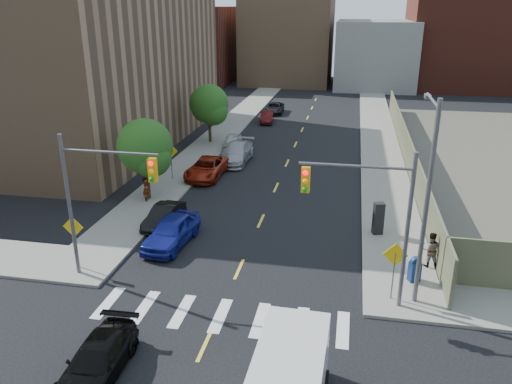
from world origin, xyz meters
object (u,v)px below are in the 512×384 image
at_px(parked_car_white, 232,142).
at_px(parked_car_blue, 171,231).
at_px(pedestrian_east, 430,250).
at_px(parked_car_red, 207,168).
at_px(black_sedan, 97,361).
at_px(mailbox, 415,269).
at_px(pedestrian_west, 146,189).
at_px(parked_car_silver, 236,153).
at_px(parked_car_maroon, 267,117).
at_px(payphone, 378,218).
at_px(parked_car_grey, 274,108).
at_px(parked_car_black, 164,216).

bearing_deg(parked_car_white, parked_car_blue, -91.46).
bearing_deg(parked_car_white, pedestrian_east, -58.53).
bearing_deg(parked_car_white, parked_car_red, -95.26).
height_order(parked_car_blue, black_sedan, parked_car_blue).
distance_m(parked_car_red, pedestrian_east, 18.64).
distance_m(parked_car_white, mailbox, 25.40).
relative_size(parked_car_white, pedestrian_west, 2.35).
relative_size(parked_car_silver, pedestrian_west, 3.42).
xyz_separation_m(parked_car_blue, parked_car_white, (-1.30, 19.57, -0.15)).
height_order(mailbox, pedestrian_east, pedestrian_east).
height_order(parked_car_maroon, payphone, payphone).
xyz_separation_m(parked_car_grey, pedestrian_east, (13.40, -36.01, 0.43)).
xyz_separation_m(parked_car_silver, parked_car_white, (-1.30, 4.05, -0.15)).
distance_m(parked_car_black, parked_car_red, 9.05).
height_order(parked_car_black, parked_car_silver, parked_car_silver).
bearing_deg(parked_car_grey, parked_car_blue, -92.44).
relative_size(parked_car_black, parked_car_silver, 0.69).
distance_m(parked_car_red, parked_car_grey, 24.58).
relative_size(mailbox, payphone, 0.67).
relative_size(pedestrian_west, pedestrian_east, 0.89).
relative_size(parked_car_blue, parked_car_white, 1.24).
distance_m(parked_car_maroon, parked_car_grey, 5.16).
height_order(parked_car_grey, mailbox, mailbox).
relative_size(parked_car_grey, pedestrian_west, 2.81).
bearing_deg(pedestrian_west, parked_car_grey, -21.59).
height_order(parked_car_silver, pedestrian_east, pedestrian_east).
height_order(parked_car_red, pedestrian_west, pedestrian_west).
height_order(parked_car_silver, mailbox, parked_car_silver).
height_order(parked_car_grey, payphone, payphone).
bearing_deg(pedestrian_west, pedestrian_east, -122.81).
distance_m(parked_car_grey, black_sedan, 46.17).
relative_size(parked_car_black, parked_car_maroon, 0.97).
xyz_separation_m(parked_car_grey, pedestrian_west, (-3.77, -30.33, 0.32)).
height_order(parked_car_maroon, pedestrian_west, pedestrian_west).
bearing_deg(mailbox, parked_car_blue, 147.91).
xyz_separation_m(parked_car_white, mailbox, (13.84, -21.30, 0.11)).
relative_size(parked_car_black, parked_car_red, 0.73).
bearing_deg(payphone, parked_car_silver, 116.17).
bearing_deg(pedestrian_west, parked_car_maroon, -23.02).
bearing_deg(parked_car_grey, parked_car_maroon, -92.45).
height_order(parked_car_maroon, mailbox, mailbox).
relative_size(parked_car_maroon, pedestrian_east, 2.15).
xyz_separation_m(parked_car_white, payphone, (12.33, -16.34, 0.44)).
relative_size(parked_car_black, black_sedan, 0.85).
bearing_deg(payphone, parked_car_red, 130.97).
bearing_deg(payphone, pedestrian_west, 155.37).
distance_m(black_sedan, pedestrian_west, 16.54).
height_order(black_sedan, pedestrian_west, pedestrian_west).
bearing_deg(parked_car_blue, pedestrian_west, 129.89).
height_order(parked_car_blue, payphone, payphone).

